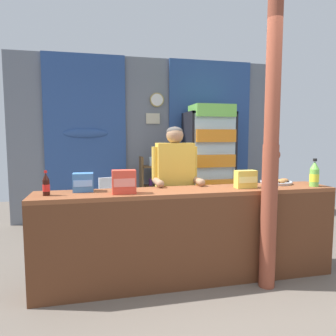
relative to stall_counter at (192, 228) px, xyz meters
name	(u,v)px	position (x,y,z in m)	size (l,w,h in m)	color
ground_plane	(182,252)	(0.13, 0.84, -0.56)	(7.60, 7.60, 0.00)	#665B51
back_wall_curtained	(155,138)	(0.12, 2.63, 0.87)	(4.83, 0.22, 2.79)	slate
stall_counter	(192,228)	(0.00, 0.00, 0.00)	(2.99, 0.48, 0.93)	brown
timber_post	(271,151)	(0.69, -0.22, 0.76)	(0.17, 0.15, 2.75)	brown
drink_fridge	(209,159)	(0.96, 2.13, 0.51)	(0.77, 0.69, 1.96)	black
bottle_shelf_rack	(154,188)	(0.05, 2.30, 0.02)	(0.48, 0.28, 1.11)	brown
plastic_lawn_chair	(116,203)	(-0.63, 1.61, -0.07)	(0.54, 0.54, 0.86)	silver
shopkeeper	(175,179)	(-0.04, 0.53, 0.42)	(0.52, 0.42, 1.56)	#28282D
soda_bottle_lime_soda	(314,175)	(1.33, -0.01, 0.49)	(0.10, 0.10, 0.29)	#75C64C
soda_bottle_cola	(46,185)	(-1.33, 0.08, 0.46)	(0.06, 0.06, 0.22)	black
snack_box_instant_noodle	(246,179)	(0.58, 0.06, 0.45)	(0.21, 0.11, 0.18)	#EAD14C
snack_box_crackers	(124,182)	(-0.65, 0.02, 0.47)	(0.21, 0.12, 0.22)	#E5422D
snack_box_biscuit	(83,182)	(-1.02, 0.22, 0.45)	(0.19, 0.15, 0.18)	#3D75B7
pastry_tray	(276,182)	(1.05, 0.24, 0.39)	(0.34, 0.34, 0.07)	#BCBCC1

